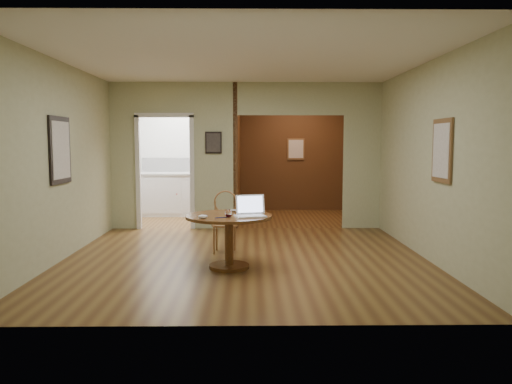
{
  "coord_description": "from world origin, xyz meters",
  "views": [
    {
      "loc": [
        0.06,
        -6.74,
        1.6
      ],
      "look_at": [
        0.15,
        -0.2,
        0.95
      ],
      "focal_mm": 35.0,
      "sensor_mm": 36.0,
      "label": 1
    }
  ],
  "objects_px": {
    "dining_table": "(229,229)",
    "chair": "(225,218)",
    "open_laptop": "(250,211)",
    "closed_laptop": "(241,211)"
  },
  "relations": [
    {
      "from": "open_laptop",
      "to": "closed_laptop",
      "type": "distance_m",
      "value": 0.35
    },
    {
      "from": "dining_table",
      "to": "chair",
      "type": "distance_m",
      "value": 0.98
    },
    {
      "from": "dining_table",
      "to": "open_laptop",
      "type": "height_order",
      "value": "open_laptop"
    },
    {
      "from": "dining_table",
      "to": "closed_laptop",
      "type": "distance_m",
      "value": 0.34
    },
    {
      "from": "dining_table",
      "to": "chair",
      "type": "relative_size",
      "value": 1.22
    },
    {
      "from": "closed_laptop",
      "to": "open_laptop",
      "type": "bearing_deg",
      "value": -59.39
    },
    {
      "from": "open_laptop",
      "to": "closed_laptop",
      "type": "relative_size",
      "value": 1.24
    },
    {
      "from": "closed_laptop",
      "to": "chair",
      "type": "bearing_deg",
      "value": 119.88
    },
    {
      "from": "chair",
      "to": "open_laptop",
      "type": "relative_size",
      "value": 2.14
    },
    {
      "from": "dining_table",
      "to": "open_laptop",
      "type": "bearing_deg",
      "value": -18.52
    }
  ]
}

